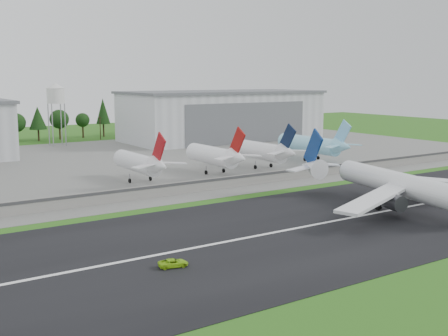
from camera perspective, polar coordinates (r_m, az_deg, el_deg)
ground at (r=119.97m, az=13.44°, el=-6.51°), size 600.00×600.00×0.00m
runway at (r=126.71m, az=10.13°, el=-5.54°), size 320.00×60.00×0.10m
runway_centerline at (r=126.69m, az=10.13°, el=-5.51°), size 220.00×1.00×0.02m
apron at (r=218.12m, az=-10.19°, el=0.62°), size 320.00×150.00×0.10m
blast_fence at (r=160.98m, az=-0.95°, el=-1.61°), size 240.00×0.61×3.50m
hangar_east at (r=291.82m, az=-0.18°, el=5.38°), size 102.00×47.00×25.20m
water_tower at (r=275.31m, az=-16.74°, el=7.25°), size 8.40×8.40×29.40m
utility_poles at (r=292.76m, az=-16.44°, el=2.53°), size 230.00×3.00×12.00m
treeline at (r=307.05m, az=-17.28°, el=2.79°), size 320.00×16.00×22.00m
main_airliner at (r=143.46m, az=17.57°, el=-2.12°), size 56.09×58.92×18.17m
ground_vehicle at (r=96.90m, az=-5.17°, el=-9.58°), size 5.51×3.37×1.43m
parked_jet_red_a at (r=172.91m, az=-8.35°, el=0.51°), size 7.36×31.29×16.66m
parked_jet_red_b at (r=186.08m, az=-0.70°, el=1.27°), size 7.36×31.29×16.86m
parked_jet_navy at (r=197.78m, az=4.27°, el=1.73°), size 7.36×31.29×16.92m
parked_jet_skyblue at (r=219.27m, az=9.17°, el=2.38°), size 7.36×37.29×17.01m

